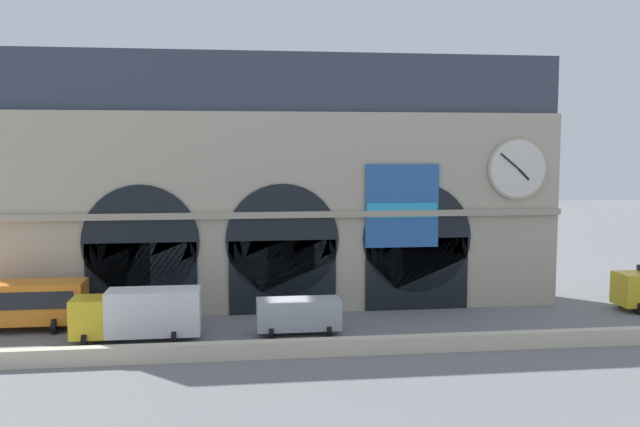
# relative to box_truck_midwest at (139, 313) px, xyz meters

# --- Properties ---
(ground_plane) EXTENTS (200.00, 200.00, 0.00)m
(ground_plane) POSITION_rel_box_truck_midwest_xyz_m (9.06, 0.84, -1.70)
(ground_plane) COLOR slate
(quay_parapet_wall) EXTENTS (90.00, 0.70, 0.96)m
(quay_parapet_wall) POSITION_rel_box_truck_midwest_xyz_m (9.06, -4.27, -1.22)
(quay_parapet_wall) COLOR beige
(quay_parapet_wall) RESTS_ON ground
(station_building) EXTENTS (40.30, 4.63, 18.17)m
(station_building) POSITION_rel_box_truck_midwest_xyz_m (9.10, 7.95, 7.05)
(station_building) COLOR #B2A891
(station_building) RESTS_ON ground
(box_truck_midwest) EXTENTS (7.50, 2.91, 3.12)m
(box_truck_midwest) POSITION_rel_box_truck_midwest_xyz_m (0.00, 0.00, 0.00)
(box_truck_midwest) COLOR gold
(box_truck_midwest) RESTS_ON ground
(van_center) EXTENTS (5.20, 2.48, 2.20)m
(van_center) POSITION_rel_box_truck_midwest_xyz_m (9.65, 0.39, -0.45)
(van_center) COLOR #ADB2B7
(van_center) RESTS_ON ground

